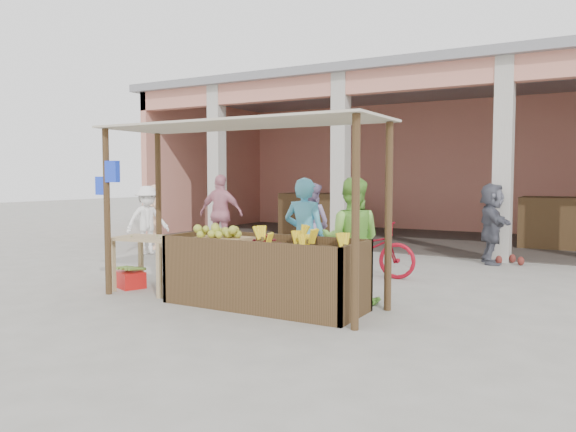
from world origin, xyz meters
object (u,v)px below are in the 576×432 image
Objects in this scene: vendor_green at (351,237)px; side_table at (149,246)px; vendor_blue at (305,233)px; fruit_stall at (264,276)px; motorcycle at (363,248)px; red_crate at (130,280)px.

side_table is at bearing -0.41° from vendor_green.
fruit_stall is at bearing 77.00° from vendor_blue.
vendor_blue is 1.84m from motorcycle.
vendor_green reaches higher than motorcycle.
motorcycle is at bearing -100.36° from vendor_blue.
side_table is at bearing 17.56° from vendor_blue.
vendor_blue reaches higher than vendor_green.
fruit_stall is 2.68m from motorcycle.
red_crate is (-2.44, 0.05, -0.28)m from fruit_stall.
side_table is 2.29m from vendor_blue.
vendor_blue is at bearing 166.57° from motorcycle.
motorcycle is (2.71, 2.62, 0.36)m from red_crate.
vendor_green is at bearing 42.29° from fruit_stall.
side_table is 0.58× the size of motorcycle.
vendor_blue is 0.76m from vendor_green.
vendor_blue is at bearing 40.49° from red_crate.
red_crate is 3.47m from vendor_green.
vendor_green is (0.87, 0.79, 0.48)m from fruit_stall.
red_crate is at bearing 12.63° from vendor_blue.
fruit_stall is 1.48× the size of vendor_green.
fruit_stall is at bearing 21.30° from red_crate.
red_crate is 0.27× the size of vendor_green.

